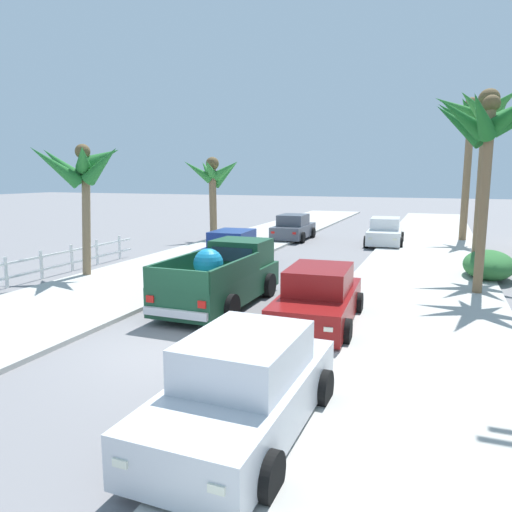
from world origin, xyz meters
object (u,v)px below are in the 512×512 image
palm_tree_right_fore (486,128)px  palm_tree_left_back (490,125)px  palm_tree_right_mid (213,176)px  palm_tree_left_mid (80,167)px  palm_tree_left_fore (469,127)px  pickup_truck (223,278)px  car_left_mid (318,299)px  car_right_near (232,250)px  car_left_far (293,228)px  hedge_bush (489,265)px  car_right_mid (244,388)px  car_left_near (385,232)px

palm_tree_right_fore → palm_tree_left_back: size_ratio=1.10×
palm_tree_right_mid → palm_tree_left_mid: bearing=-89.0°
palm_tree_left_fore → palm_tree_right_mid: palm_tree_left_fore is taller
pickup_truck → car_left_mid: 3.38m
car_right_near → car_left_far: 9.32m
pickup_truck → hedge_bush: pickup_truck is taller
palm_tree_left_back → palm_tree_left_mid: bearing=-171.5°
palm_tree_right_mid → palm_tree_left_back: palm_tree_left_back is taller
car_left_far → palm_tree_right_fore: (9.68, -7.91, 4.86)m
car_right_near → palm_tree_left_mid: 6.85m
car_right_mid → palm_tree_left_mid: 13.52m
palm_tree_right_fore → palm_tree_left_mid: palm_tree_right_fore is taller
car_right_near → palm_tree_left_fore: 16.23m
palm_tree_right_mid → car_left_near: bearing=7.4°
car_left_far → palm_tree_right_mid: bearing=-159.8°
palm_tree_left_mid → hedge_bush: 15.66m
car_right_near → palm_tree_right_mid: 9.41m
pickup_truck → palm_tree_right_mid: palm_tree_right_mid is taller
pickup_truck → car_left_far: bearing=98.5°
car_right_mid → palm_tree_left_back: palm_tree_left_back is taller
car_left_mid → hedge_bush: (4.62, 7.80, -0.16)m
car_left_near → car_left_mid: bearing=-89.9°
pickup_truck → car_left_far: size_ratio=1.22×
pickup_truck → palm_tree_left_fore: 19.85m
palm_tree_left_fore → palm_tree_right_fore: size_ratio=1.17×
pickup_truck → car_left_far: 15.26m
pickup_truck → palm_tree_left_mid: size_ratio=1.03×
car_right_mid → palm_tree_left_fore: (3.82, 24.27, 5.85)m
palm_tree_right_mid → car_right_near: bearing=-59.4°
car_right_mid → car_left_near: bearing=90.7°
hedge_bush → palm_tree_left_mid: bearing=-160.8°
car_right_near → palm_tree_left_mid: size_ratio=0.85×
car_left_mid → car_right_mid: same height
car_left_mid → palm_tree_left_back: palm_tree_left_back is taller
car_right_mid → palm_tree_left_back: (3.85, 10.50, 4.67)m
palm_tree_left_mid → palm_tree_left_back: 14.06m
car_right_near → car_right_mid: 13.73m
pickup_truck → car_left_near: (3.17, 14.72, -0.09)m
car_right_mid → palm_tree_left_mid: bearing=139.9°
car_right_near → car_left_far: size_ratio=1.01×
car_left_far → car_left_mid: bearing=-71.3°
hedge_bush → car_right_mid: bearing=-108.1°
car_left_mid → hedge_bush: 9.07m
pickup_truck → hedge_bush: size_ratio=1.87×
car_left_mid → palm_tree_right_mid: 17.88m
car_left_far → car_right_near: bearing=-90.0°
palm_tree_left_fore → palm_tree_left_mid: (-13.83, -15.84, -2.41)m
car_left_near → car_right_near: 10.47m
car_left_far → hedge_bush: bearing=-39.7°
palm_tree_right_fore → hedge_bush: bearing=-48.1°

